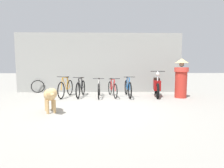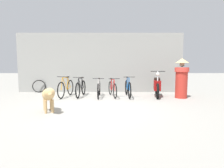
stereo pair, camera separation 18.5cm
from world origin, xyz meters
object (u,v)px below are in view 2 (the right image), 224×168
object	(u,v)px
bicycle_2	(100,89)
bicycle_4	(129,88)
bicycle_0	(67,88)
stray_dog	(49,95)
spare_tire_left	(40,86)
motorcycle	(158,86)
bicycle_3	(113,89)
person_in_robes	(182,78)
bicycle_1	(82,88)

from	to	relation	value
bicycle_2	bicycle_4	world-z (taller)	bicycle_4
bicycle_0	stray_dog	world-z (taller)	bicycle_0
spare_tire_left	motorcycle	bearing A→B (deg)	-11.33
bicycle_2	bicycle_3	size ratio (longest dim) A/B	1.04
bicycle_0	motorcycle	world-z (taller)	motorcycle
motorcycle	person_in_robes	xyz separation A→B (m)	(0.90, -0.39, 0.39)
bicycle_3	bicycle_4	size ratio (longest dim) A/B	0.95
bicycle_2	motorcycle	distance (m)	2.53
bicycle_2	stray_dog	distance (m)	2.82
bicycle_0	bicycle_1	xyz separation A→B (m)	(0.63, 0.07, -0.02)
bicycle_4	motorcycle	world-z (taller)	motorcycle
bicycle_2	person_in_robes	xyz separation A→B (m)	(3.42, -0.24, 0.51)
person_in_robes	spare_tire_left	xyz separation A→B (m)	(-6.52, 1.52, -0.53)
bicycle_2	stray_dog	bearing A→B (deg)	-26.95
person_in_robes	motorcycle	bearing A→B (deg)	-29.42
bicycle_1	motorcycle	world-z (taller)	motorcycle
bicycle_1	bicycle_2	size ratio (longest dim) A/B	1.00
bicycle_4	bicycle_1	bearing A→B (deg)	-95.23
person_in_robes	stray_dog	bearing A→B (deg)	20.36
bicycle_1	bicycle_3	bearing A→B (deg)	92.16
spare_tire_left	bicycle_1	bearing A→B (deg)	-26.14
motorcycle	bicycle_2	bearing A→B (deg)	-74.61
bicycle_2	stray_dog	xyz separation A→B (m)	(-1.23, -2.53, 0.15)
bicycle_0	bicycle_3	bearing A→B (deg)	98.46
bicycle_0	bicycle_1	distance (m)	0.63
bicycle_1	bicycle_0	bearing A→B (deg)	-79.72
bicycle_0	spare_tire_left	distance (m)	2.05
bicycle_1	spare_tire_left	bearing A→B (deg)	-112.08
bicycle_0	bicycle_4	size ratio (longest dim) A/B	0.99
bicycle_3	person_in_robes	distance (m)	2.91
bicycle_2	spare_tire_left	world-z (taller)	bicycle_2
bicycle_2	bicycle_0	bearing A→B (deg)	-94.28
bicycle_0	bicycle_2	bearing A→B (deg)	94.51
bicycle_4	bicycle_3	bearing A→B (deg)	-96.77
person_in_robes	bicycle_1	bearing A→B (deg)	-11.13
spare_tire_left	bicycle_3	bearing A→B (deg)	-17.71
spare_tire_left	bicycle_2	bearing A→B (deg)	-22.43
spare_tire_left	bicycle_4	bearing A→B (deg)	-15.72
bicycle_2	motorcycle	world-z (taller)	motorcycle
bicycle_0	bicycle_3	world-z (taller)	bicycle_0
bicycle_3	motorcycle	world-z (taller)	motorcycle
bicycle_0	stray_dog	distance (m)	2.63
bicycle_3	bicycle_4	bearing A→B (deg)	74.09
stray_dog	bicycle_3	bearing A→B (deg)	119.87
bicycle_0	bicycle_4	distance (m)	2.67
motorcycle	bicycle_1	bearing A→B (deg)	-78.03
bicycle_2	bicycle_3	world-z (taller)	bicycle_2
bicycle_1	spare_tire_left	world-z (taller)	bicycle_1
bicycle_3	bicycle_1	bearing A→B (deg)	-103.63
bicycle_3	person_in_robes	bearing A→B (deg)	71.34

